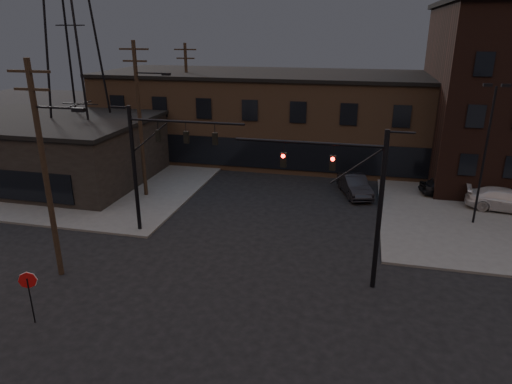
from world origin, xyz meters
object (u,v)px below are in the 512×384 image
stop_sign (28,286)px  parked_car_lot_a (448,186)px  traffic_signal_near (356,192)px  traffic_signal_far (153,156)px  car_crossing (355,185)px  parked_car_lot_b (506,200)px

stop_sign → parked_car_lot_a: size_ratio=0.60×
traffic_signal_near → stop_sign: (-13.36, -6.49, -3.09)m
traffic_signal_near → traffic_signal_far: 12.57m
traffic_signal_far → parked_car_lot_a: size_ratio=1.95×
car_crossing → traffic_signal_near: bearing=-107.4°
parked_car_lot_a → parked_car_lot_b: parked_car_lot_b is taller
traffic_signal_near → traffic_signal_far: bearing=163.8°
traffic_signal_far → car_crossing: 16.11m
stop_sign → car_crossing: size_ratio=0.52×
traffic_signal_near → parked_car_lot_b: bearing=50.4°
traffic_signal_far → parked_car_lot_b: traffic_signal_far is taller
stop_sign → traffic_signal_far: bearing=82.7°
traffic_signal_far → stop_sign: bearing=-97.3°
traffic_signal_near → stop_sign: traffic_signal_near is taller
parked_car_lot_a → traffic_signal_far: bearing=106.0°
traffic_signal_near → parked_car_lot_a: 16.79m
parked_car_lot_a → parked_car_lot_b: 4.25m
parked_car_lot_a → parked_car_lot_b: size_ratio=0.79×
parked_car_lot_a → car_crossing: bearing=85.3°
stop_sign → parked_car_lot_b: size_ratio=0.48×
traffic_signal_near → parked_car_lot_b: (10.23, 12.38, -4.02)m
traffic_signal_far → traffic_signal_near: bearing=-16.2°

